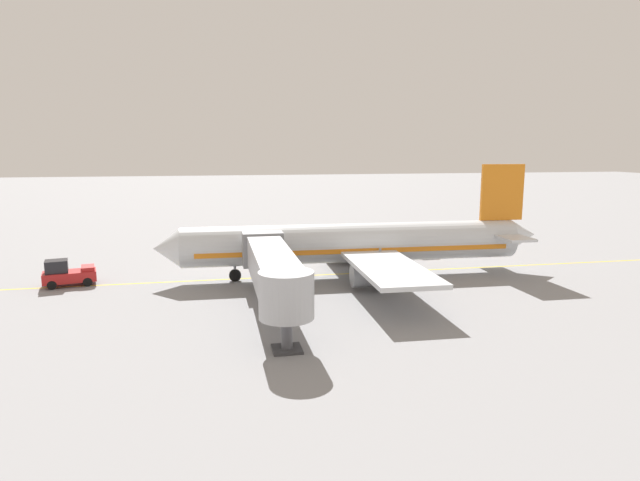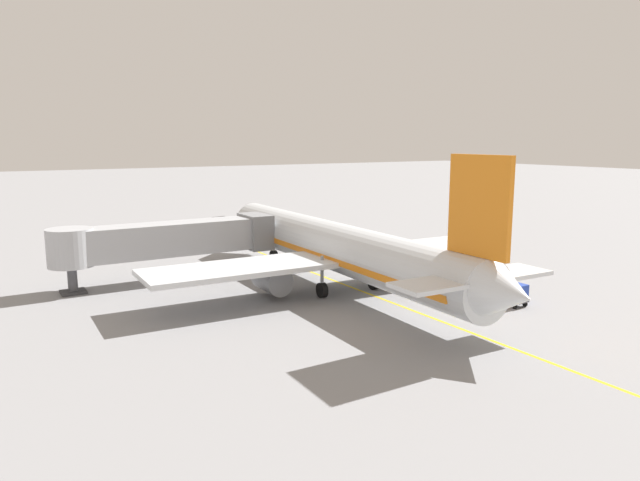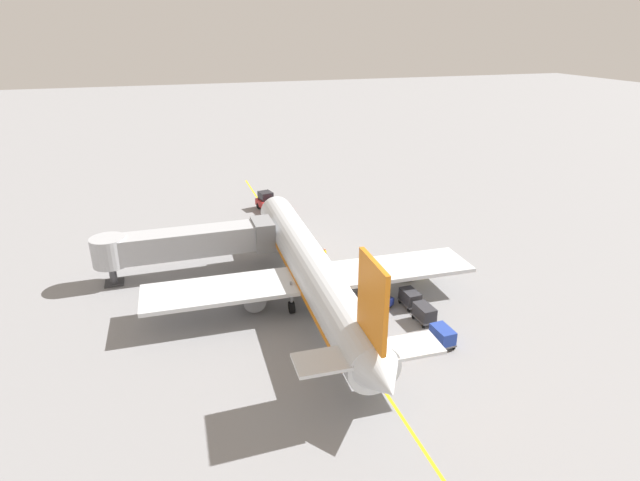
# 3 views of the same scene
# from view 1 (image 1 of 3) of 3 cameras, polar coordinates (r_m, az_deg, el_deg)

# --- Properties ---
(ground_plane) EXTENTS (400.00, 400.00, 0.00)m
(ground_plane) POSITION_cam_1_polar(r_m,az_deg,el_deg) (52.31, 1.39, -3.63)
(ground_plane) COLOR gray
(gate_lead_in_line) EXTENTS (0.24, 80.00, 0.01)m
(gate_lead_in_line) POSITION_cam_1_polar(r_m,az_deg,el_deg) (52.31, 1.39, -3.62)
(gate_lead_in_line) COLOR gold
(gate_lead_in_line) RESTS_ON ground
(parked_airliner) EXTENTS (30.14, 37.28, 10.63)m
(parked_airliner) POSITION_cam_1_polar(r_m,az_deg,el_deg) (51.03, 3.86, -0.33)
(parked_airliner) COLOR silver
(parked_airliner) RESTS_ON ground
(jet_bridge) EXTENTS (17.84, 3.50, 4.98)m
(jet_bridge) POSITION_cam_1_polar(r_m,az_deg,el_deg) (39.19, -5.06, -3.04)
(jet_bridge) COLOR #A8AAAF
(jet_bridge) RESTS_ON ground
(pushback_tractor) EXTENTS (3.10, 4.77, 2.40)m
(pushback_tractor) POSITION_cam_1_polar(r_m,az_deg,el_deg) (52.88, -25.33, -3.21)
(pushback_tractor) COLOR #B21E1E
(pushback_tractor) RESTS_ON ground
(baggage_tug_lead) EXTENTS (2.27, 2.77, 1.62)m
(baggage_tug_lead) POSITION_cam_1_polar(r_m,az_deg,el_deg) (57.48, 4.94, -1.71)
(baggage_tug_lead) COLOR navy
(baggage_tug_lead) RESTS_ON ground
(baggage_tug_trailing) EXTENTS (2.10, 2.77, 1.62)m
(baggage_tug_trailing) POSITION_cam_1_polar(r_m,az_deg,el_deg) (61.13, -0.40, -0.98)
(baggage_tug_trailing) COLOR gold
(baggage_tug_trailing) RESTS_ON ground
(baggage_cart_front) EXTENTS (1.43, 2.94, 1.58)m
(baggage_cart_front) POSITION_cam_1_polar(r_m,az_deg,el_deg) (60.20, 5.32, -0.96)
(baggage_cart_front) COLOR #4C4C51
(baggage_cart_front) RESTS_ON ground
(baggage_cart_second_in_train) EXTENTS (1.43, 2.94, 1.58)m
(baggage_cart_second_in_train) POSITION_cam_1_polar(r_m,az_deg,el_deg) (61.02, 7.85, -0.87)
(baggage_cart_second_in_train) COLOR #4C4C51
(baggage_cart_second_in_train) RESTS_ON ground
(baggage_cart_third_in_train) EXTENTS (1.43, 2.94, 1.58)m
(baggage_cart_third_in_train) POSITION_cam_1_polar(r_m,az_deg,el_deg) (62.00, 11.05, -0.79)
(baggage_cart_third_in_train) COLOR #4C4C51
(baggage_cart_third_in_train) RESTS_ON ground
(ground_crew_wing_walker) EXTENTS (0.34, 0.72, 1.69)m
(ground_crew_wing_walker) POSITION_cam_1_polar(r_m,az_deg,el_deg) (53.64, -4.87, -2.28)
(ground_crew_wing_walker) COLOR #232328
(ground_crew_wing_walker) RESTS_ON ground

